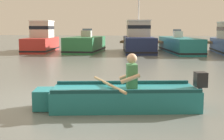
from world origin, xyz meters
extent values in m
plane|color=slate|center=(0.00, 0.00, 0.00)|extent=(120.00, 120.00, 0.00)
cube|color=brown|center=(6.51, 16.84, 0.64)|extent=(15.00, 1.50, 0.16)
cylinder|color=brown|center=(-0.59, 16.14, 0.53)|extent=(0.24, 0.24, 1.06)
cylinder|color=brown|center=(6.51, 16.14, 0.54)|extent=(0.24, 0.24, 1.08)
cube|color=#1E727A|center=(1.14, -0.63, 0.22)|extent=(3.25, 1.64, 0.44)
cube|color=#1E727A|center=(-0.56, -0.94, 0.22)|extent=(0.50, 0.67, 0.42)
cube|color=#103F43|center=(1.23, -1.14, 0.47)|extent=(3.00, 0.62, 0.08)
cube|color=#103F43|center=(1.05, -0.13, 0.47)|extent=(3.00, 0.62, 0.08)
cube|color=teal|center=(1.24, -0.62, 0.40)|extent=(0.46, 1.05, 0.06)
cylinder|color=black|center=(2.76, -0.34, 0.27)|extent=(0.12, 0.12, 0.54)
cube|color=black|center=(2.76, -0.34, 0.62)|extent=(0.29, 0.32, 0.32)
cube|color=#3F7F4C|center=(1.29, -0.61, 0.70)|extent=(0.28, 0.37, 0.52)
sphere|color=tan|center=(1.29, -0.61, 1.08)|extent=(0.22, 0.22, 0.22)
cylinder|color=tan|center=(1.28, -0.83, 0.68)|extent=(0.43, 0.16, 0.23)
cylinder|color=tan|center=(1.20, -0.40, 0.68)|extent=(0.43, 0.16, 0.23)
cylinder|color=tan|center=(0.77, -0.55, 0.50)|extent=(1.00, 1.79, 0.06)
cube|color=#B72D28|center=(-6.56, 14.38, 0.50)|extent=(2.39, 5.18, 1.00)
cube|color=black|center=(-6.56, 14.38, 0.18)|extent=(2.44, 5.23, 0.10)
cube|color=beige|center=(-6.62, 14.83, 1.58)|extent=(1.62, 2.26, 1.16)
cube|color=black|center=(-6.62, 14.83, 1.73)|extent=(1.65, 2.29, 0.24)
cube|color=white|center=(-6.62, 14.83, 2.20)|extent=(1.70, 2.37, 0.08)
cube|color=#287042|center=(-3.20, 14.14, 0.54)|extent=(2.05, 4.76, 1.09)
cube|color=black|center=(-3.20, 14.14, 0.19)|extent=(2.09, 4.80, 0.10)
cube|color=#B2ADA3|center=(-3.20, 14.49, 1.31)|extent=(0.71, 0.50, 0.44)
cube|color=slate|center=(-3.19, 14.75, 1.49)|extent=(0.71, 0.04, 0.36)
cube|color=#19234C|center=(0.50, 14.84, 0.54)|extent=(2.75, 6.05, 1.09)
cube|color=black|center=(0.50, 14.84, 0.19)|extent=(2.79, 6.10, 0.10)
cube|color=beige|center=(0.43, 15.36, 1.64)|extent=(1.86, 2.64, 1.11)
cube|color=black|center=(0.43, 15.36, 1.78)|extent=(1.90, 2.67, 0.24)
cube|color=white|center=(0.43, 15.36, 2.24)|extent=(1.96, 2.77, 0.08)
cylinder|color=silver|center=(0.48, 14.98, 3.01)|extent=(0.10, 0.10, 3.86)
cube|color=#1E727A|center=(3.36, 14.81, 0.52)|extent=(2.82, 6.82, 1.04)
cube|color=black|center=(3.36, 14.81, 0.18)|extent=(2.86, 6.87, 0.10)
cube|color=silver|center=(3.27, 15.30, 1.26)|extent=(0.66, 0.60, 0.44)
cube|color=slate|center=(3.22, 15.55, 1.44)|extent=(0.58, 0.14, 0.36)
camera|label=1|loc=(1.81, -7.12, 1.74)|focal=49.33mm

